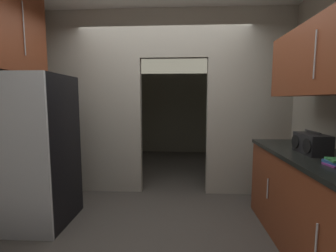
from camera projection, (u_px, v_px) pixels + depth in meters
ground at (156, 237)px, 2.47m from camera, size 20.00×20.00×0.00m
kitchen_partition at (162, 98)px, 3.56m from camera, size 3.75×0.12×2.74m
adjoining_room_shell at (170, 103)px, 5.58m from camera, size 3.75×2.96×2.74m
refrigerator at (31, 151)px, 2.69m from camera, size 0.84×0.77×1.71m
lower_cabinet_run at (326, 212)px, 2.05m from camera, size 0.69×2.10×0.93m
upper_cabinet_fridgeside at (8, 29)px, 2.65m from camera, size 0.36×0.92×0.98m
boombox at (312, 144)px, 2.23m from camera, size 0.20×0.36×0.22m
book_stack at (335, 162)px, 1.82m from camera, size 0.14×0.17×0.05m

